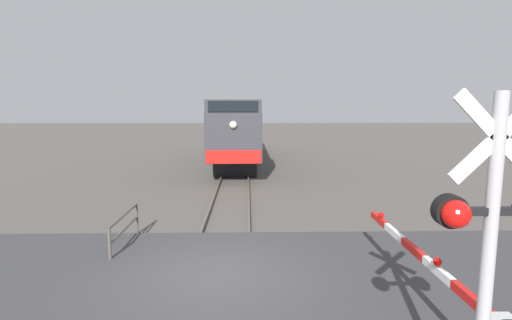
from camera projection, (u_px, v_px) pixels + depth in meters
name	position (u px, v px, depth m)	size (l,w,h in m)	color
ground_plane	(217.00, 282.00, 8.64)	(160.00, 160.00, 0.00)	#514C47
rail_track_left	(184.00, 279.00, 8.62)	(0.08, 80.00, 0.15)	#59544C
rail_track_right	(250.00, 278.00, 8.65)	(0.08, 80.00, 0.15)	#59544C
road_surface	(217.00, 278.00, 8.63)	(36.00, 5.85, 0.16)	#38383A
locomotive	(237.00, 131.00, 26.51)	(2.78, 16.44, 4.13)	black
crossing_signal	(491.00, 240.00, 3.99)	(1.18, 0.33, 4.01)	#ADADB2
guard_railing	(124.00, 226.00, 10.63)	(0.08, 2.43, 0.95)	#4C4742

